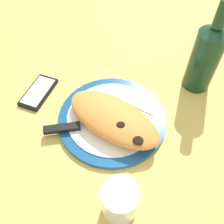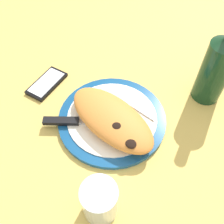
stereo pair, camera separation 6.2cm
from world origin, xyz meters
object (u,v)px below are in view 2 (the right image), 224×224
at_px(calzone, 112,118).
at_px(fork, 122,99).
at_px(plate, 112,118).
at_px(smartphone, 47,83).
at_px(wine_bottle, 217,68).
at_px(water_glass, 100,202).
at_px(knife, 76,121).

relative_size(calzone, fork, 1.52).
distance_m(plate, fork, 0.06).
xyz_separation_m(plate, fork, (0.01, -0.06, 0.01)).
height_order(smartphone, wine_bottle, wine_bottle).
relative_size(fork, smartphone, 1.46).
bearing_deg(water_glass, fork, -68.60).
bearing_deg(plate, knife, 43.13).
relative_size(calzone, smartphone, 2.22).
relative_size(fork, water_glass, 1.75).
bearing_deg(knife, smartphone, -23.92).
bearing_deg(water_glass, wine_bottle, -100.77).
distance_m(plate, wine_bottle, 0.29).
bearing_deg(wine_bottle, calzone, 54.19).
xyz_separation_m(fork, knife, (0.06, 0.13, 0.00)).
relative_size(plate, wine_bottle, 1.08).
bearing_deg(wine_bottle, smartphone, 26.75).
height_order(fork, knife, knife).
bearing_deg(smartphone, fork, -166.09).
xyz_separation_m(knife, smartphone, (0.16, -0.07, -0.01)).
distance_m(calzone, wine_bottle, 0.29).
relative_size(water_glass, wine_bottle, 0.40).
height_order(water_glass, wine_bottle, wine_bottle).
relative_size(knife, smartphone, 1.76).
height_order(fork, wine_bottle, wine_bottle).
bearing_deg(fork, smartphone, 13.91).
xyz_separation_m(smartphone, wine_bottle, (-0.40, -0.20, 0.10)).
height_order(plate, fork, fork).
height_order(plate, calzone, calzone).
bearing_deg(fork, knife, 63.74).
relative_size(fork, wine_bottle, 0.69).
xyz_separation_m(smartphone, water_glass, (-0.33, 0.21, 0.04)).
bearing_deg(plate, smartphone, -1.82).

